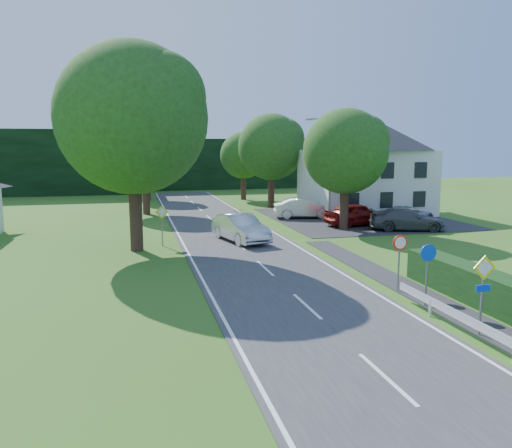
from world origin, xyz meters
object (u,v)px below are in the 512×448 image
object	(u,v)px
streetlight	(329,166)
moving_car	(240,228)
parked_car_silver_b	(406,215)
parasol	(343,204)
parked_car_grey	(407,219)
parked_car_silver_a	(304,208)
parked_car_red	(357,214)
motorcycle	(237,216)

from	to	relation	value
streetlight	moving_car	distance (m)	9.83
parked_car_silver_b	parasol	world-z (taller)	parasol
streetlight	parked_car_grey	distance (m)	6.84
parked_car_silver_a	parasol	world-z (taller)	parasol
moving_car	parked_car_red	distance (m)	10.71
moving_car	parked_car_red	xyz separation A→B (m)	(9.87, 4.17, 0.01)
parked_car_red	motorcycle	bearing A→B (deg)	55.10
motorcycle	parked_car_silver_a	bearing A→B (deg)	10.19
parked_car_red	parasol	size ratio (longest dim) A/B	2.36
parked_car_silver_a	parked_car_silver_b	size ratio (longest dim) A/B	1.00
parked_car_red	parked_car_silver_a	bearing A→B (deg)	20.41
motorcycle	parked_car_silver_a	world-z (taller)	parked_car_silver_a
motorcycle	parked_car_grey	size ratio (longest dim) A/B	0.34
motorcycle	parasol	size ratio (longest dim) A/B	0.84
parked_car_grey	parked_car_red	bearing A→B (deg)	56.91
parked_car_grey	parasol	xyz separation A→B (m)	(-1.11, 8.50, 0.20)
parked_car_red	parked_car_silver_b	distance (m)	4.07
streetlight	parked_car_silver_b	size ratio (longest dim) A/B	1.63
motorcycle	parked_car_silver_a	distance (m)	5.81
parked_car_silver_a	parked_car_red	bearing A→B (deg)	-140.44
streetlight	parked_car_silver_b	bearing A→B (deg)	-6.59
parked_car_silver_a	parasol	bearing A→B (deg)	-65.43
streetlight	moving_car	bearing A→B (deg)	-147.97
parked_car_grey	parked_car_silver_b	xyz separation A→B (m)	(1.58, 2.79, -0.08)
motorcycle	parked_car_red	world-z (taller)	parked_car_red
streetlight	parked_car_silver_a	xyz separation A→B (m)	(-0.49, 4.02, -3.61)
streetlight	parked_car_silver_b	world-z (taller)	streetlight
parked_car_silver_a	parked_car_silver_b	world-z (taller)	parked_car_silver_a
parked_car_red	parked_car_silver_b	bearing A→B (deg)	-98.87
moving_car	parked_car_silver_a	size ratio (longest dim) A/B	1.04
moving_car	parked_car_silver_a	distance (m)	11.48
parasol	parked_car_grey	bearing A→B (deg)	-82.54
streetlight	parked_car_red	distance (m)	4.20
parked_car_silver_a	parked_car_silver_b	xyz separation A→B (m)	(6.66, -4.74, -0.13)
motorcycle	parked_car_grey	world-z (taller)	parked_car_grey
parked_car_silver_a	parked_car_grey	world-z (taller)	parked_car_silver_a
parasol	parked_car_silver_a	bearing A→B (deg)	-166.15
parked_car_red	parasol	world-z (taller)	parasol
parasol	moving_car	bearing A→B (deg)	-138.76
moving_car	parked_car_silver_a	world-z (taller)	moving_car
streetlight	motorcycle	xyz separation A→B (m)	(-6.26, 3.48, -3.96)
motorcycle	parasol	xyz separation A→B (m)	(9.74, 1.52, 0.49)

